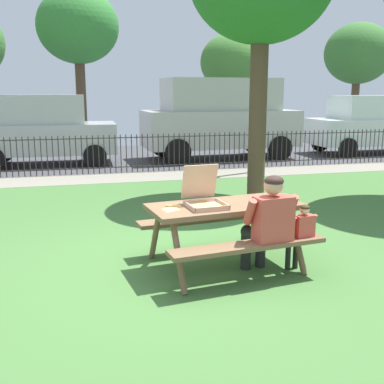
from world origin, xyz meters
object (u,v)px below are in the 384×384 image
(parked_car_center, at_px, (220,117))
(picnic_table_foreground, at_px, (225,218))
(child_at_table, at_px, (301,231))
(adult_at_table, at_px, (268,221))
(far_tree_right, at_px, (358,54))
(pizza_slice_on_table, at_px, (171,208))
(parked_car_left, at_px, (46,129))
(parked_car_right, at_px, (374,124))
(far_tree_center, at_px, (78,28))
(lamp_post_walkway, at_px, (263,80))
(far_tree_midright, at_px, (232,64))
(pizza_box_open, at_px, (204,199))

(parked_car_center, bearing_deg, picnic_table_foreground, -106.90)
(parked_car_center, bearing_deg, child_at_table, -101.71)
(adult_at_table, distance_m, far_tree_right, 17.65)
(far_tree_right, bearing_deg, pizza_slice_on_table, -128.89)
(parked_car_left, relative_size, far_tree_right, 0.79)
(parked_car_center, distance_m, far_tree_right, 9.44)
(parked_car_right, bearing_deg, child_at_table, -128.38)
(child_at_table, xyz_separation_m, far_tree_right, (9.69, 14.14, 3.15))
(parked_car_left, distance_m, far_tree_center, 6.00)
(picnic_table_foreground, relative_size, child_at_table, 2.38)
(adult_at_table, distance_m, far_tree_center, 14.75)
(lamp_post_walkway, distance_m, parked_car_center, 2.78)
(far_tree_midright, distance_m, far_tree_right, 5.78)
(pizza_box_open, distance_m, far_tree_center, 14.24)
(parked_car_left, bearing_deg, parked_car_right, 0.00)
(child_at_table, relative_size, parked_car_right, 0.19)
(parked_car_left, xyz_separation_m, parked_car_center, (5.18, 0.00, 0.29))
(parked_car_center, height_order, far_tree_center, far_tree_center)
(pizza_box_open, xyz_separation_m, far_tree_midright, (4.96, 13.75, 2.32))
(pizza_slice_on_table, bearing_deg, far_tree_midright, 68.76)
(pizza_slice_on_table, xyz_separation_m, far_tree_center, (-0.71, 13.78, 3.62))
(lamp_post_walkway, bearing_deg, far_tree_right, 44.81)
(child_at_table, xyz_separation_m, lamp_post_walkway, (2.25, 6.75, 1.86))
(pizza_box_open, distance_m, far_tree_right, 17.66)
(far_tree_center, bearing_deg, child_at_table, -81.38)
(pizza_box_open, distance_m, lamp_post_walkway, 7.32)
(lamp_post_walkway, relative_size, far_tree_midright, 0.87)
(picnic_table_foreground, distance_m, parked_car_center, 9.30)
(picnic_table_foreground, distance_m, adult_at_table, 0.58)
(lamp_post_walkway, xyz_separation_m, far_tree_midright, (1.68, 7.39, 0.82))
(pizza_slice_on_table, bearing_deg, picnic_table_foreground, 6.48)
(pizza_box_open, relative_size, lamp_post_walkway, 0.14)
(picnic_table_foreground, distance_m, pizza_box_open, 0.38)
(picnic_table_foreground, relative_size, pizza_box_open, 3.74)
(parked_car_left, distance_m, far_tree_right, 14.06)
(pizza_box_open, relative_size, child_at_table, 0.64)
(parked_car_center, bearing_deg, far_tree_right, 31.92)
(adult_at_table, relative_size, parked_car_right, 0.27)
(lamp_post_walkway, relative_size, far_tree_center, 0.66)
(parked_car_right, bearing_deg, pizza_box_open, -133.30)
(pizza_box_open, xyz_separation_m, parked_car_right, (8.41, 8.92, 0.15))
(picnic_table_foreground, bearing_deg, pizza_box_open, -169.43)
(parked_car_left, height_order, parked_car_right, parked_car_left)
(pizza_slice_on_table, xyz_separation_m, adult_at_table, (1.02, -0.38, -0.12))
(picnic_table_foreground, distance_m, parked_car_left, 9.22)
(child_at_table, height_order, parked_car_right, parked_car_right)
(picnic_table_foreground, relative_size, parked_car_left, 0.50)
(pizza_slice_on_table, relative_size, far_tree_right, 0.06)
(pizza_box_open, height_order, lamp_post_walkway, lamp_post_walkway)
(pizza_box_open, relative_size, adult_at_table, 0.45)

